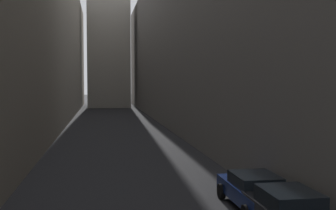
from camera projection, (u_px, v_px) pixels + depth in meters
ground_plane at (117, 131)px, 42.49m from camera, size 264.00×264.00×0.00m
building_block_right at (227, 34)px, 45.85m from camera, size 13.57×108.00×20.74m
parked_car_right_far at (255, 191)px, 16.23m from camera, size 2.00×4.54×1.39m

